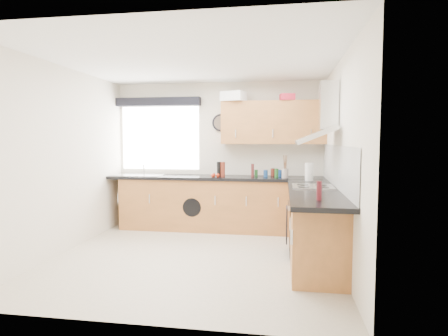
% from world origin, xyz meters
% --- Properties ---
extents(ground_plane, '(3.60, 3.60, 0.00)m').
position_xyz_m(ground_plane, '(0.00, 0.00, 0.00)').
color(ground_plane, beige).
extents(ceiling, '(3.60, 3.60, 0.02)m').
position_xyz_m(ceiling, '(0.00, 0.00, 2.50)').
color(ceiling, white).
rests_on(ceiling, wall_back).
extents(wall_back, '(3.60, 0.02, 2.50)m').
position_xyz_m(wall_back, '(0.00, 1.80, 1.25)').
color(wall_back, silver).
rests_on(wall_back, ground_plane).
extents(wall_front, '(3.60, 0.02, 2.50)m').
position_xyz_m(wall_front, '(0.00, -1.80, 1.25)').
color(wall_front, silver).
rests_on(wall_front, ground_plane).
extents(wall_left, '(0.02, 3.60, 2.50)m').
position_xyz_m(wall_left, '(-1.80, 0.00, 1.25)').
color(wall_left, silver).
rests_on(wall_left, ground_plane).
extents(wall_right, '(0.02, 3.60, 2.50)m').
position_xyz_m(wall_right, '(1.80, 0.00, 1.25)').
color(wall_right, silver).
rests_on(wall_right, ground_plane).
extents(window, '(1.40, 0.02, 1.10)m').
position_xyz_m(window, '(-1.05, 1.79, 1.55)').
color(window, silver).
rests_on(window, wall_back).
extents(window_blind, '(1.50, 0.18, 0.14)m').
position_xyz_m(window_blind, '(-1.05, 1.70, 2.18)').
color(window_blind, black).
rests_on(window_blind, wall_back).
extents(splashback, '(0.01, 3.00, 0.54)m').
position_xyz_m(splashback, '(1.79, 0.30, 1.18)').
color(splashback, white).
rests_on(splashback, wall_right).
extents(base_cab_back, '(3.00, 0.58, 0.86)m').
position_xyz_m(base_cab_back, '(-0.10, 1.51, 0.43)').
color(base_cab_back, '#955B2C').
rests_on(base_cab_back, ground_plane).
extents(base_cab_corner, '(0.60, 0.60, 0.86)m').
position_xyz_m(base_cab_corner, '(1.50, 1.50, 0.43)').
color(base_cab_corner, '#955B2C').
rests_on(base_cab_corner, ground_plane).
extents(base_cab_right, '(0.58, 2.10, 0.86)m').
position_xyz_m(base_cab_right, '(1.51, 0.15, 0.43)').
color(base_cab_right, '#955B2C').
rests_on(base_cab_right, ground_plane).
extents(worktop_back, '(3.60, 0.62, 0.05)m').
position_xyz_m(worktop_back, '(0.00, 1.50, 0.89)').
color(worktop_back, black).
rests_on(worktop_back, base_cab_back).
extents(worktop_right, '(0.62, 2.42, 0.05)m').
position_xyz_m(worktop_right, '(1.50, 0.00, 0.89)').
color(worktop_right, black).
rests_on(worktop_right, base_cab_right).
extents(sink, '(0.84, 0.46, 0.10)m').
position_xyz_m(sink, '(-1.33, 1.50, 0.95)').
color(sink, silver).
rests_on(sink, worktop_back).
extents(oven, '(0.56, 0.58, 0.85)m').
position_xyz_m(oven, '(1.50, 0.30, 0.42)').
color(oven, black).
rests_on(oven, ground_plane).
extents(hob_plate, '(0.52, 0.52, 0.01)m').
position_xyz_m(hob_plate, '(1.50, 0.30, 0.92)').
color(hob_plate, silver).
rests_on(hob_plate, worktop_right).
extents(extractor_hood, '(0.52, 0.78, 0.66)m').
position_xyz_m(extractor_hood, '(1.60, 0.30, 1.77)').
color(extractor_hood, silver).
rests_on(extractor_hood, wall_right).
extents(upper_cabinets, '(1.70, 0.35, 0.70)m').
position_xyz_m(upper_cabinets, '(0.95, 1.62, 1.80)').
color(upper_cabinets, '#955B2C').
rests_on(upper_cabinets, wall_back).
extents(washing_machine, '(0.61, 0.59, 0.84)m').
position_xyz_m(washing_machine, '(-0.34, 1.52, 0.42)').
color(washing_machine, silver).
rests_on(washing_machine, ground_plane).
extents(wall_clock, '(0.30, 0.04, 0.30)m').
position_xyz_m(wall_clock, '(0.05, 1.76, 1.81)').
color(wall_clock, black).
rests_on(wall_clock, wall_back).
extents(casserole, '(0.43, 0.37, 0.15)m').
position_xyz_m(casserole, '(0.30, 1.52, 2.23)').
color(casserole, silver).
rests_on(casserole, upper_cabinets).
extents(storage_box, '(0.26, 0.23, 0.10)m').
position_xyz_m(storage_box, '(1.17, 1.52, 2.20)').
color(storage_box, red).
rests_on(storage_box, upper_cabinets).
extents(utensil_pot, '(0.13, 0.13, 0.15)m').
position_xyz_m(utensil_pot, '(1.15, 1.40, 0.98)').
color(utensil_pot, gray).
rests_on(utensil_pot, worktop_back).
extents(kitchen_roll, '(0.13, 0.13, 0.26)m').
position_xyz_m(kitchen_roll, '(1.50, 1.05, 1.04)').
color(kitchen_roll, silver).
rests_on(kitchen_roll, worktop_right).
extents(tomato_cluster, '(0.17, 0.17, 0.06)m').
position_xyz_m(tomato_cluster, '(0.02, 1.34, 0.94)').
color(tomato_cluster, '#A2210C').
rests_on(tomato_cluster, worktop_back).
extents(jar_0, '(0.07, 0.07, 0.12)m').
position_xyz_m(jar_0, '(0.84, 1.50, 0.97)').
color(jar_0, navy).
rests_on(jar_0, worktop_back).
extents(jar_1, '(0.06, 0.06, 0.11)m').
position_xyz_m(jar_1, '(0.68, 1.58, 0.97)').
color(jar_1, '#1C4D1B').
rests_on(jar_1, worktop_back).
extents(jar_2, '(0.06, 0.06, 0.14)m').
position_xyz_m(jar_2, '(1.01, 1.45, 0.98)').
color(jar_2, '#1C4F1C').
rests_on(jar_2, worktop_back).
extents(jar_3, '(0.06, 0.06, 0.12)m').
position_xyz_m(jar_3, '(1.07, 1.57, 0.97)').
color(jar_3, navy).
rests_on(jar_3, worktop_back).
extents(jar_4, '(0.07, 0.07, 0.24)m').
position_xyz_m(jar_4, '(0.07, 1.44, 1.03)').
color(jar_4, black).
rests_on(jar_4, worktop_back).
extents(jar_5, '(0.07, 0.07, 0.24)m').
position_xyz_m(jar_5, '(0.14, 1.43, 1.03)').
color(jar_5, maroon).
rests_on(jar_5, worktop_back).
extents(jar_6, '(0.05, 0.05, 0.21)m').
position_xyz_m(jar_6, '(0.62, 1.52, 1.02)').
color(jar_6, '#501E1C').
rests_on(jar_6, worktop_back).
extents(jar_7, '(0.07, 0.07, 0.13)m').
position_xyz_m(jar_7, '(0.95, 1.70, 0.97)').
color(jar_7, '#561D12').
rests_on(jar_7, worktop_back).
extents(bottle_0, '(0.05, 0.05, 0.19)m').
position_xyz_m(bottle_0, '(1.48, -0.77, 1.01)').
color(bottle_0, '#561219').
rests_on(bottle_0, worktop_right).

